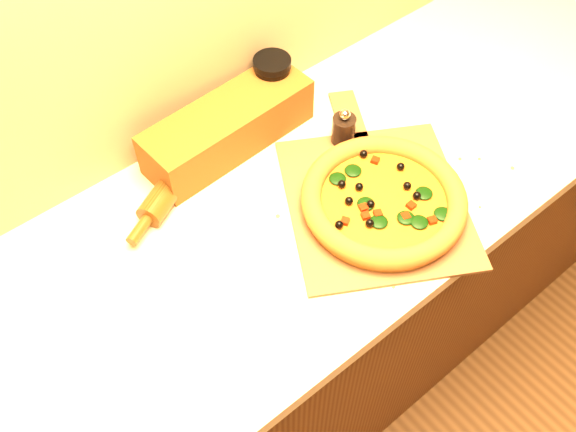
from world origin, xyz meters
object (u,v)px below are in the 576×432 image
at_px(rolling_pin, 181,171).
at_px(dark_jar, 273,83).
at_px(pepper_grinder, 343,130).
at_px(pizza, 384,200).
at_px(pizza_peel, 374,196).

relative_size(rolling_pin, dark_jar, 2.66).
xyz_separation_m(pepper_grinder, rolling_pin, (-0.35, 0.14, -0.01)).
height_order(pizza, dark_jar, dark_jar).
xyz_separation_m(pizza, rolling_pin, (-0.29, 0.34, -0.00)).
distance_m(pizza_peel, dark_jar, 0.37).
height_order(pizza_peel, rolling_pin, rolling_pin).
xyz_separation_m(pizza_peel, rolling_pin, (-0.30, 0.31, 0.02)).
distance_m(pizza_peel, pizza, 0.04).
bearing_deg(rolling_pin, pepper_grinder, -21.63).
relative_size(pizza_peel, dark_jar, 4.20).
height_order(pizza_peel, dark_jar, dark_jar).
relative_size(pizza_peel, rolling_pin, 1.58).
bearing_deg(pepper_grinder, pizza, -108.19).
distance_m(pizza_peel, pepper_grinder, 0.18).
bearing_deg(pizza_peel, pepper_grinder, 100.46).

